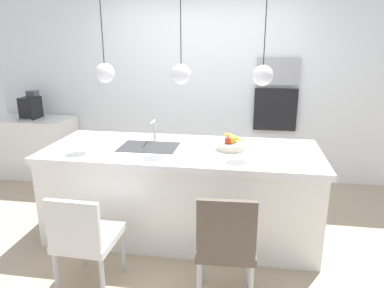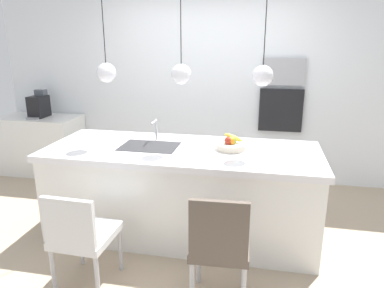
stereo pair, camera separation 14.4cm
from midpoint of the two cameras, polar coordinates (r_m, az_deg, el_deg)
floor at (r=3.82m, az=-0.40°, el=-13.62°), size 6.60×6.60×0.00m
back_wall at (r=4.97m, az=3.54°, el=9.32°), size 6.00×0.10×2.60m
kitchen_island at (r=3.62m, az=-0.42°, el=-7.45°), size 2.64×1.03×0.89m
sink_basin at (r=3.54m, az=-5.63°, el=-0.45°), size 0.56×0.40×0.02m
faucet at (r=3.70m, az=-4.74°, el=2.67°), size 0.02×0.17×0.22m
fruit_bowl at (r=3.43m, az=7.39°, el=-0.09°), size 0.28×0.28×0.16m
side_counter at (r=5.67m, az=-21.99°, el=-0.09°), size 1.10×0.60×0.83m
coffee_machine at (r=5.54m, az=-22.48°, el=5.64°), size 0.20×0.35×0.38m
microwave at (r=4.84m, az=15.16°, el=11.03°), size 0.54×0.08×0.34m
oven at (r=4.91m, az=14.72°, el=5.22°), size 0.56×0.08×0.56m
chair_near at (r=2.94m, az=-15.78°, el=-13.64°), size 0.44×0.48×0.84m
chair_middle at (r=2.64m, az=6.01°, el=-15.59°), size 0.44×0.44×0.91m
pendant_light_left at (r=3.54m, az=-12.30°, el=11.04°), size 0.19×0.19×0.79m
pendant_light_center at (r=3.32m, az=-0.46°, el=11.07°), size 0.19×0.19×0.79m
pendant_light_right at (r=3.25m, az=12.46°, el=10.58°), size 0.19×0.19×0.79m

